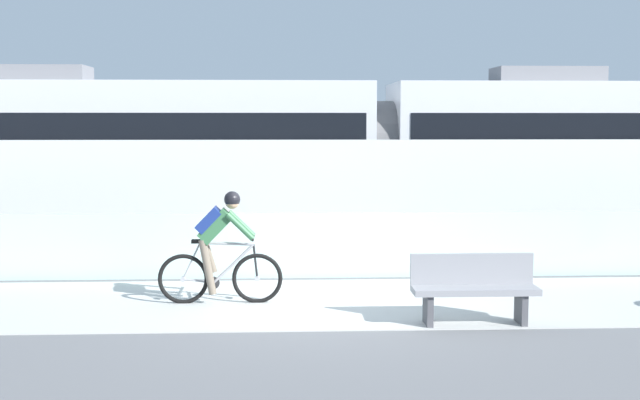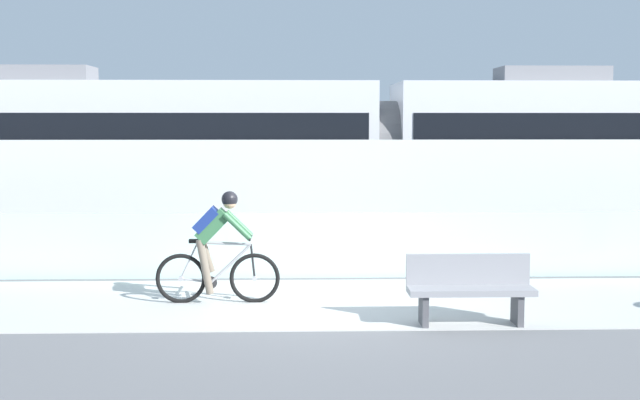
# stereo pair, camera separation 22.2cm
# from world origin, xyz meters

# --- Properties ---
(ground_plane) EXTENTS (200.00, 200.00, 0.00)m
(ground_plane) POSITION_xyz_m (0.00, 0.00, 0.00)
(ground_plane) COLOR slate
(bike_path_deck) EXTENTS (32.00, 3.20, 0.01)m
(bike_path_deck) POSITION_xyz_m (0.00, 0.00, 0.01)
(bike_path_deck) COLOR beige
(bike_path_deck) RESTS_ON ground
(glass_parapet) EXTENTS (32.00, 0.05, 1.09)m
(glass_parapet) POSITION_xyz_m (0.00, 1.85, 0.54)
(glass_parapet) COLOR silver
(glass_parapet) RESTS_ON ground
(concrete_barrier_wall) EXTENTS (32.00, 0.36, 2.25)m
(concrete_barrier_wall) POSITION_xyz_m (0.00, 3.65, 1.12)
(concrete_barrier_wall) COLOR silver
(concrete_barrier_wall) RESTS_ON ground
(tram_rail_near) EXTENTS (32.00, 0.08, 0.01)m
(tram_rail_near) POSITION_xyz_m (0.00, 6.13, 0.00)
(tram_rail_near) COLOR #595654
(tram_rail_near) RESTS_ON ground
(tram_rail_far) EXTENTS (32.00, 0.08, 0.01)m
(tram_rail_far) POSITION_xyz_m (0.00, 7.57, 0.00)
(tram_rail_far) COLOR #595654
(tram_rail_far) RESTS_ON ground
(tram) EXTENTS (22.56, 2.54, 3.81)m
(tram) POSITION_xyz_m (1.66, 6.85, 1.89)
(tram) COLOR silver
(tram) RESTS_ON ground
(cyclist_on_bike) EXTENTS (1.77, 0.58, 1.61)m
(cyclist_on_bike) POSITION_xyz_m (-1.46, -0.00, 0.80)
(cyclist_on_bike) COLOR black
(cyclist_on_bike) RESTS_ON ground
(bench) EXTENTS (1.60, 0.45, 0.89)m
(bench) POSITION_xyz_m (1.89, -1.29, 0.48)
(bench) COLOR gray
(bench) RESTS_ON ground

